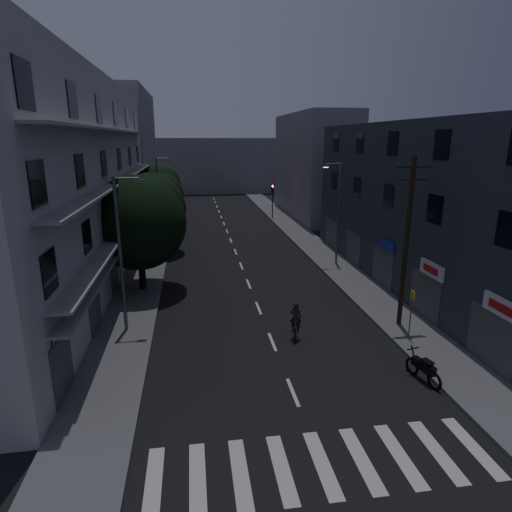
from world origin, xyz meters
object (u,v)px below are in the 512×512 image
object	(u,v)px
utility_pole	(407,240)
bus_stop_sign	(412,306)
motorcycle	(423,369)
cyclist	(295,326)

from	to	relation	value
utility_pole	bus_stop_sign	bearing A→B (deg)	-100.74
motorcycle	cyclist	bearing A→B (deg)	120.00
utility_pole	cyclist	bearing A→B (deg)	-174.03
bus_stop_sign	cyclist	bearing A→B (deg)	169.22
bus_stop_sign	cyclist	size ratio (longest dim) A/B	1.27
bus_stop_sign	utility_pole	bearing A→B (deg)	79.26
utility_pole	bus_stop_sign	world-z (taller)	utility_pole
utility_pole	bus_stop_sign	size ratio (longest dim) A/B	3.56
motorcycle	utility_pole	bearing A→B (deg)	60.11
utility_pole	motorcycle	xyz separation A→B (m)	(-1.55, -5.26, -4.34)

